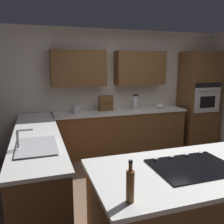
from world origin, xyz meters
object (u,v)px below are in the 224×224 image
at_px(cooktop, 192,166).
at_px(blender, 135,103).
at_px(mixing_bowl, 160,106).
at_px(wall_oven, 198,98).
at_px(spice_rack, 106,103).
at_px(oil_bottle, 130,185).
at_px(sink_unit, 36,146).
at_px(kettle, 76,109).

bearing_deg(cooktop, blender, -102.98).
height_order(blender, mixing_bowl, blender).
xyz_separation_m(wall_oven, spice_rack, (2.25, -0.08, -0.01)).
xyz_separation_m(spice_rack, oil_bottle, (0.80, 3.30, -0.03)).
height_order(sink_unit, oil_bottle, oil_bottle).
bearing_deg(spice_rack, cooktop, 89.72).
bearing_deg(oil_bottle, kettle, -92.68).
height_order(mixing_bowl, kettle, kettle).
distance_m(cooktop, kettle, 2.95).
bearing_deg(spice_rack, oil_bottle, 76.34).
bearing_deg(sink_unit, wall_oven, -153.58).
xyz_separation_m(sink_unit, cooktop, (-1.41, 1.03, -0.01)).
height_order(mixing_bowl, oil_bottle, oil_bottle).
height_order(wall_oven, oil_bottle, wall_oven).
height_order(blender, spice_rack, spice_rack).
xyz_separation_m(cooktop, spice_rack, (-0.01, -2.94, 0.15)).
distance_m(wall_oven, oil_bottle, 4.43).
distance_m(blender, kettle, 1.30).
relative_size(cooktop, spice_rack, 2.35).
bearing_deg(wall_oven, blender, -0.82).
distance_m(sink_unit, oil_bottle, 1.53).
xyz_separation_m(wall_oven, cooktop, (2.26, 2.86, -0.17)).
bearing_deg(blender, cooktop, 77.02).
bearing_deg(mixing_bowl, wall_oven, 178.69).
height_order(wall_oven, cooktop, wall_oven).
relative_size(blender, oil_bottle, 1.03).
height_order(sink_unit, kettle, sink_unit).
relative_size(wall_oven, mixing_bowl, 11.82).
relative_size(blender, spice_rack, 0.99).
relative_size(spice_rack, oil_bottle, 1.04).
bearing_deg(oil_bottle, blender, -114.15).
xyz_separation_m(mixing_bowl, kettle, (1.90, 0.00, 0.03)).
bearing_deg(kettle, spice_rack, -174.63).
height_order(cooktop, oil_bottle, oil_bottle).
bearing_deg(cooktop, spice_rack, -90.28).
distance_m(mixing_bowl, kettle, 1.90).
bearing_deg(oil_bottle, sink_unit, -65.66).
distance_m(wall_oven, spice_rack, 2.25).
xyz_separation_m(sink_unit, mixing_bowl, (-2.68, -1.85, 0.03)).
distance_m(wall_oven, blender, 1.60).
height_order(spice_rack, kettle, spice_rack).
bearing_deg(spice_rack, mixing_bowl, 177.20).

